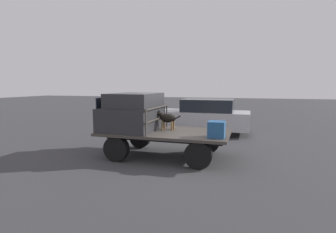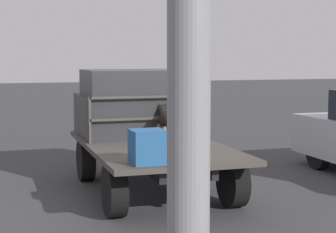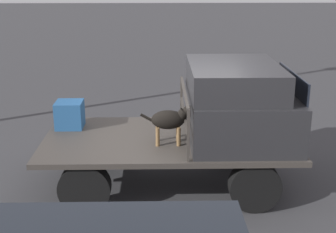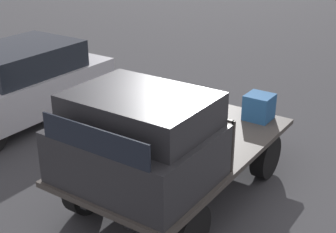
% 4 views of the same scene
% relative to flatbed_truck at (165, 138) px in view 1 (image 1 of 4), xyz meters
% --- Properties ---
extents(ground_plane, '(80.00, 80.00, 0.00)m').
position_rel_flatbed_truck_xyz_m(ground_plane, '(0.00, 0.00, -0.59)').
color(ground_plane, '#38383A').
extents(flatbed_truck, '(3.91, 2.08, 0.80)m').
position_rel_flatbed_truck_xyz_m(flatbed_truck, '(0.00, 0.00, 0.00)').
color(flatbed_truck, black).
rests_on(flatbed_truck, ground).
extents(truck_cab, '(1.59, 1.96, 1.16)m').
position_rel_flatbed_truck_xyz_m(truck_cab, '(1.07, 0.00, 0.76)').
color(truck_cab, '#28282B').
rests_on(truck_cab, flatbed_truck).
extents(truck_headboard, '(0.04, 1.96, 0.75)m').
position_rel_flatbed_truck_xyz_m(truck_headboard, '(0.24, 0.00, 0.72)').
color(truck_headboard, '#3D3833').
rests_on(truck_headboard, flatbed_truck).
extents(dog, '(0.85, 0.29, 0.63)m').
position_rel_flatbed_truck_xyz_m(dog, '(0.04, -0.26, 0.59)').
color(dog, brown).
rests_on(dog, flatbed_truck).
extents(cargo_crate, '(0.44, 0.44, 0.44)m').
position_rel_flatbed_truck_xyz_m(cargo_crate, '(-1.63, 0.52, 0.43)').
color(cargo_crate, '#235184').
rests_on(cargo_crate, flatbed_truck).
extents(parked_sedan, '(4.15, 1.87, 1.58)m').
position_rel_flatbed_truck_xyz_m(parked_sedan, '(-0.51, -4.41, 0.21)').
color(parked_sedan, black).
rests_on(parked_sedan, ground).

